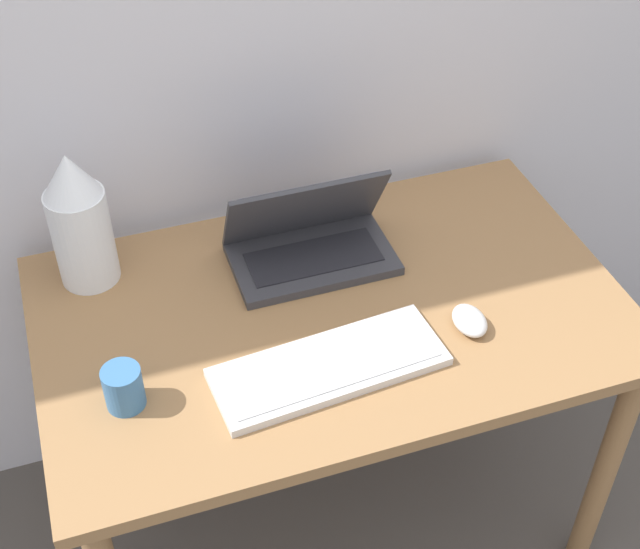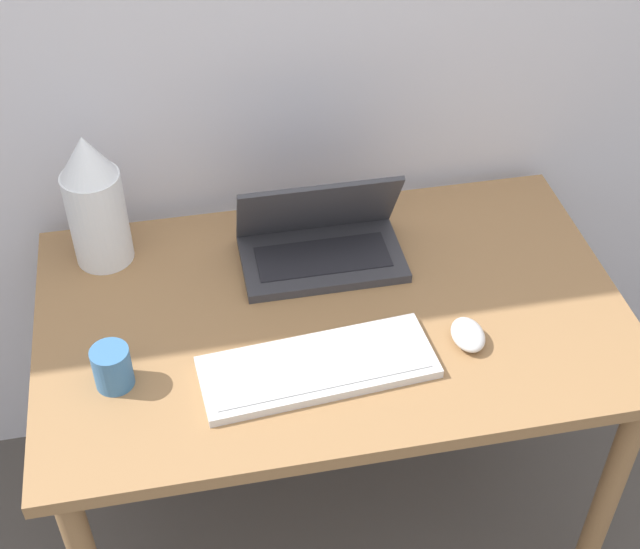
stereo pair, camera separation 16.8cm
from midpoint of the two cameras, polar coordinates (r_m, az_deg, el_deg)
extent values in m
cube|color=olive|center=(1.77, 3.53, -2.69)|extent=(1.16, 0.71, 0.03)
cylinder|color=olive|center=(2.03, 20.15, -13.63)|extent=(0.05, 0.05, 0.68)
cylinder|color=olive|center=(2.21, -12.18, -5.73)|extent=(0.05, 0.05, 0.68)
cylinder|color=olive|center=(2.37, 13.83, -2.11)|extent=(0.05, 0.05, 0.68)
cube|color=#333338|center=(1.86, 2.71, 0.96)|extent=(0.33, 0.20, 0.02)
cube|color=black|center=(1.84, 2.79, 1.03)|extent=(0.27, 0.11, 0.00)
cube|color=#333338|center=(1.83, 2.47, 4.16)|extent=(0.33, 0.11, 0.18)
cube|color=#0F1938|center=(1.84, 2.41, 4.47)|extent=(0.29, 0.08, 0.15)
cube|color=silver|center=(1.64, 2.82, -6.09)|extent=(0.44, 0.19, 0.02)
cube|color=#B2B2B2|center=(1.63, 2.83, -5.85)|extent=(0.41, 0.16, 0.00)
ellipsoid|color=silver|center=(1.72, 12.24, -3.92)|extent=(0.06, 0.09, 0.04)
cylinder|color=white|center=(1.84, -11.52, 3.47)|extent=(0.12, 0.12, 0.21)
cone|color=white|center=(1.76, -12.17, 7.28)|extent=(0.11, 0.11, 0.09)
cylinder|color=teal|center=(1.62, -10.27, -6.01)|extent=(0.07, 0.07, 0.08)
camera|label=1|loc=(0.08, -87.13, 2.54)|focal=50.00mm
camera|label=2|loc=(0.08, 92.87, -2.54)|focal=50.00mm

